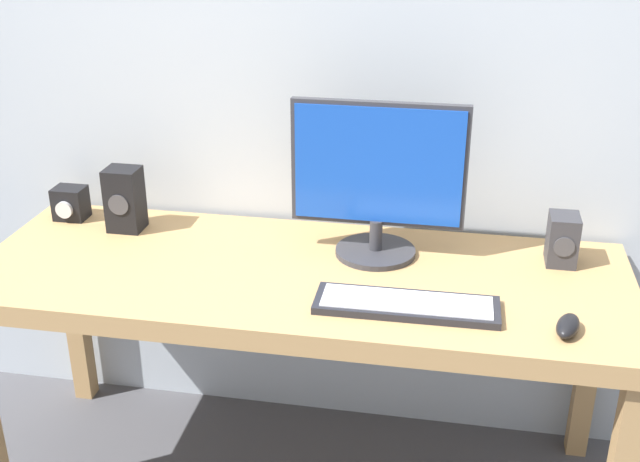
{
  "coord_description": "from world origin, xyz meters",
  "views": [
    {
      "loc": [
        0.4,
        -1.88,
        1.69
      ],
      "look_at": [
        0.06,
        0.0,
        0.84
      ],
      "focal_mm": 44.41,
      "sensor_mm": 36.0,
      "label": 1
    }
  ],
  "objects_px": {
    "monitor": "(378,179)",
    "speaker_right": "(562,239)",
    "speaker_left": "(125,199)",
    "audio_controller": "(70,203)",
    "mouse": "(568,326)",
    "keyboard_primary": "(406,305)",
    "desk": "(299,293)"
  },
  "relations": [
    {
      "from": "speaker_right",
      "to": "speaker_left",
      "type": "relative_size",
      "value": 0.73
    },
    {
      "from": "speaker_left",
      "to": "audio_controller",
      "type": "relative_size",
      "value": 1.9
    },
    {
      "from": "keyboard_primary",
      "to": "mouse",
      "type": "height_order",
      "value": "mouse"
    },
    {
      "from": "speaker_left",
      "to": "speaker_right",
      "type": "bearing_deg",
      "value": -0.03
    },
    {
      "from": "keyboard_primary",
      "to": "audio_controller",
      "type": "distance_m",
      "value": 1.14
    },
    {
      "from": "keyboard_primary",
      "to": "audio_controller",
      "type": "height_order",
      "value": "audio_controller"
    },
    {
      "from": "keyboard_primary",
      "to": "speaker_left",
      "type": "bearing_deg",
      "value": 159.02
    },
    {
      "from": "monitor",
      "to": "keyboard_primary",
      "type": "xyz_separation_m",
      "value": [
        0.11,
        -0.3,
        -0.21
      ]
    },
    {
      "from": "audio_controller",
      "to": "speaker_right",
      "type": "bearing_deg",
      "value": -1.79
    },
    {
      "from": "desk",
      "to": "keyboard_primary",
      "type": "bearing_deg",
      "value": -27.83
    },
    {
      "from": "desk",
      "to": "audio_controller",
      "type": "height_order",
      "value": "audio_controller"
    },
    {
      "from": "desk",
      "to": "speaker_left",
      "type": "bearing_deg",
      "value": 162.98
    },
    {
      "from": "desk",
      "to": "mouse",
      "type": "height_order",
      "value": "mouse"
    },
    {
      "from": "keyboard_primary",
      "to": "speaker_right",
      "type": "height_order",
      "value": "speaker_right"
    },
    {
      "from": "keyboard_primary",
      "to": "speaker_left",
      "type": "xyz_separation_m",
      "value": [
        -0.87,
        0.33,
        0.09
      ]
    },
    {
      "from": "keyboard_primary",
      "to": "desk",
      "type": "bearing_deg",
      "value": 152.17
    },
    {
      "from": "mouse",
      "to": "speaker_left",
      "type": "relative_size",
      "value": 0.56
    },
    {
      "from": "desk",
      "to": "speaker_left",
      "type": "xyz_separation_m",
      "value": [
        -0.57,
        0.17,
        0.17
      ]
    },
    {
      "from": "monitor",
      "to": "mouse",
      "type": "distance_m",
      "value": 0.64
    },
    {
      "from": "monitor",
      "to": "keyboard_primary",
      "type": "distance_m",
      "value": 0.39
    },
    {
      "from": "speaker_right",
      "to": "speaker_left",
      "type": "distance_m",
      "value": 1.27
    },
    {
      "from": "keyboard_primary",
      "to": "mouse",
      "type": "distance_m",
      "value": 0.38
    },
    {
      "from": "monitor",
      "to": "keyboard_primary",
      "type": "height_order",
      "value": "monitor"
    },
    {
      "from": "desk",
      "to": "speaker_left",
      "type": "height_order",
      "value": "speaker_left"
    },
    {
      "from": "monitor",
      "to": "desk",
      "type": "bearing_deg",
      "value": -143.3
    },
    {
      "from": "mouse",
      "to": "audio_controller",
      "type": "distance_m",
      "value": 1.52
    },
    {
      "from": "audio_controller",
      "to": "mouse",
      "type": "bearing_deg",
      "value": -16.37
    },
    {
      "from": "mouse",
      "to": "audio_controller",
      "type": "bearing_deg",
      "value": -179.95
    },
    {
      "from": "mouse",
      "to": "desk",
      "type": "bearing_deg",
      "value": 179.48
    },
    {
      "from": "monitor",
      "to": "speaker_right",
      "type": "distance_m",
      "value": 0.53
    },
    {
      "from": "monitor",
      "to": "speaker_right",
      "type": "height_order",
      "value": "monitor"
    },
    {
      "from": "keyboard_primary",
      "to": "speaker_right",
      "type": "relative_size",
      "value": 3.24
    }
  ]
}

